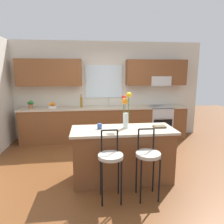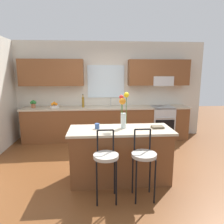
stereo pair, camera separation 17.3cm
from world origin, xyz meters
The scene contains 14 objects.
ground_plane centered at (0.00, 0.00, 0.00)m, with size 14.00×14.00×0.00m, color brown.
back_wall_assembly centered at (0.03, 1.99, 1.51)m, with size 5.60×0.50×2.70m.
counter_run centered at (0.00, 1.70, 0.47)m, with size 4.56×0.64×0.92m.
sink_faucet centered at (0.13, 1.84, 1.06)m, with size 0.02×0.13×0.23m.
oven_range centered at (1.56, 1.68, 0.46)m, with size 0.60×0.64×0.92m.
kitchen_island centered at (0.12, -0.54, 0.46)m, with size 1.74×0.69×0.92m.
bar_stool_near centered at (-0.16, -1.10, 0.64)m, with size 0.36×0.36×1.04m.
bar_stool_middle centered at (0.39, -1.10, 0.64)m, with size 0.36×0.36×1.04m.
flower_vase centered at (0.17, -0.49, 1.25)m, with size 0.17×0.15×0.61m.
mug_ceramic centered at (-0.28, -0.49, 0.97)m, with size 0.08×0.08×0.09m, color #33518C.
cookbook centered at (0.76, -0.53, 0.94)m, with size 0.20×0.15×0.03m, color brown.
fruit_bowl_oranges centered at (-1.41, 1.70, 0.97)m, with size 0.24×0.24×0.16m.
bottle_olive_oil centered at (-0.64, 1.70, 1.07)m, with size 0.06×0.06×0.36m.
potted_plant_small centered at (-1.96, 1.70, 1.03)m, with size 0.17×0.11×0.21m.
Camera 1 is at (-0.46, -3.80, 1.85)m, focal length 32.60 mm.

